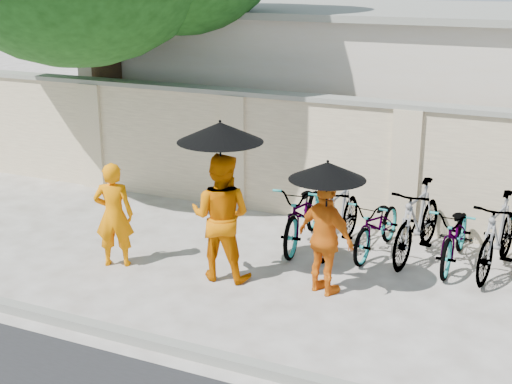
% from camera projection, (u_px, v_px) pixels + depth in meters
% --- Properties ---
extents(ground, '(80.00, 80.00, 0.00)m').
position_uv_depth(ground, '(200.00, 283.00, 9.60)').
color(ground, beige).
extents(kerb, '(40.00, 0.16, 0.12)m').
position_uv_depth(kerb, '(127.00, 336.00, 8.11)').
color(kerb, gray).
rests_on(kerb, ground).
extents(compound_wall, '(20.00, 0.30, 2.00)m').
position_uv_depth(compound_wall, '(347.00, 164.00, 11.67)').
color(compound_wall, beige).
rests_on(compound_wall, ground).
extents(building_behind, '(14.00, 6.00, 3.20)m').
position_uv_depth(building_behind, '(453.00, 96.00, 14.38)').
color(building_behind, beige).
rests_on(building_behind, ground).
extents(monk_left, '(0.65, 0.55, 1.51)m').
position_uv_depth(monk_left, '(114.00, 215.00, 9.99)').
color(monk_left, orange).
rests_on(monk_left, ground).
extents(monk_center, '(0.92, 0.76, 1.75)m').
position_uv_depth(monk_center, '(221.00, 217.00, 9.54)').
color(monk_center, '#D46700').
rests_on(monk_center, ground).
extents(parasol_center, '(1.12, 1.12, 1.19)m').
position_uv_depth(parasol_center, '(220.00, 132.00, 9.10)').
color(parasol_center, black).
rests_on(parasol_center, ground).
extents(monk_right, '(0.96, 0.69, 1.51)m').
position_uv_depth(monk_right, '(326.00, 238.00, 9.11)').
color(monk_right, orange).
rests_on(monk_right, ground).
extents(parasol_right, '(0.97, 0.97, 0.93)m').
position_uv_depth(parasol_right, '(327.00, 171.00, 8.76)').
color(parasol_right, black).
rests_on(parasol_right, ground).
extents(bike_0, '(0.87, 1.98, 1.01)m').
position_uv_depth(bike_0, '(304.00, 213.00, 10.82)').
color(bike_0, slate).
rests_on(bike_0, ground).
extents(bike_1, '(0.53, 1.78, 1.07)m').
position_uv_depth(bike_1, '(339.00, 216.00, 10.59)').
color(bike_1, slate).
rests_on(bike_1, ground).
extents(bike_2, '(0.73, 1.72, 0.88)m').
position_uv_depth(bike_2, '(378.00, 225.00, 10.49)').
color(bike_2, slate).
rests_on(bike_2, ground).
extents(bike_3, '(0.75, 1.93, 1.13)m').
position_uv_depth(bike_3, '(417.00, 221.00, 10.29)').
color(bike_3, slate).
rests_on(bike_3, ground).
extents(bike_4, '(0.62, 1.75, 0.92)m').
position_uv_depth(bike_4, '(456.00, 235.00, 10.07)').
color(bike_4, slate).
rests_on(bike_4, ground).
extents(bike_5, '(0.77, 1.89, 1.11)m').
position_uv_depth(bike_5, '(498.00, 235.00, 9.79)').
color(bike_5, slate).
rests_on(bike_5, ground).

